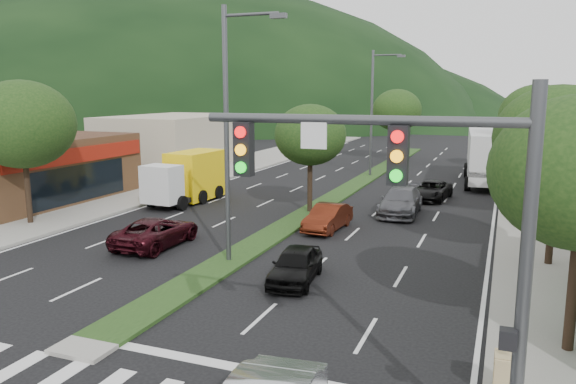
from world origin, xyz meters
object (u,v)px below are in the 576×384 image
at_px(tree_med_near, 310,135).
at_px(tree_l_a, 22,124).
at_px(tree_r_e, 532,115).
at_px(box_truck, 189,179).
at_px(car_queue_c, 328,217).
at_px(a_frame_sign, 507,371).
at_px(tree_r_b, 559,139).
at_px(car_queue_b, 401,201).
at_px(tree_r_d, 537,116).
at_px(car_queue_a, 296,265).
at_px(streetlight_mid, 374,107).
at_px(suv_maroon, 156,232).
at_px(tree_r_c, 546,133).
at_px(motorhome, 488,156).
at_px(tree_med_far, 397,110).
at_px(streetlight_near, 231,124).
at_px(car_queue_d, 431,190).
at_px(traffic_signal, 433,216).

bearing_deg(tree_med_near, tree_l_a, -147.38).
distance_m(tree_r_e, box_truck, 29.66).
height_order(tree_r_e, car_queue_c, tree_r_e).
bearing_deg(tree_r_e, a_frame_sign, -92.20).
relative_size(tree_r_b, car_queue_b, 1.36).
height_order(tree_r_d, car_queue_c, tree_r_d).
xyz_separation_m(tree_r_b, car_queue_a, (-8.66, -5.24, -4.40)).
bearing_deg(car_queue_c, tree_r_d, 61.08).
bearing_deg(streetlight_mid, tree_l_a, -118.92).
height_order(tree_l_a, suv_maroon, tree_l_a).
bearing_deg(suv_maroon, tree_r_b, -169.59).
xyz_separation_m(suv_maroon, car_queue_c, (6.25, 5.58, -0.01)).
bearing_deg(tree_r_e, tree_r_c, -90.00).
xyz_separation_m(streetlight_mid, motorhome, (8.79, -0.40, -3.50)).
xyz_separation_m(tree_med_near, a_frame_sign, (10.50, -16.98, -3.72)).
height_order(tree_med_far, streetlight_near, streetlight_near).
bearing_deg(car_queue_d, tree_l_a, -134.80).
height_order(car_queue_b, motorhome, motorhome).
relative_size(tree_r_e, suv_maroon, 1.43).
bearing_deg(car_queue_a, car_queue_b, 76.70).
bearing_deg(motorhome, tree_r_c, -80.92).
bearing_deg(motorhome, tree_r_e, 63.60).
distance_m(tree_r_e, tree_med_near, 25.06).
relative_size(car_queue_a, a_frame_sign, 2.92).
bearing_deg(streetlight_mid, tree_med_near, -90.78).
distance_m(car_queue_c, motorhome, 19.34).
height_order(tree_r_e, motorhome, tree_r_e).
bearing_deg(motorhome, car_queue_b, -111.98).
xyz_separation_m(tree_l_a, suv_maroon, (8.38, -1.00, -4.53)).
bearing_deg(streetlight_mid, traffic_signal, -75.67).
distance_m(traffic_signal, tree_l_a, 24.43).
bearing_deg(car_queue_c, car_queue_a, -77.46).
relative_size(tree_r_d, car_queue_a, 1.93).
xyz_separation_m(tree_r_b, tree_med_far, (-12.00, 32.00, -0.03)).
height_order(tree_r_b, tree_l_a, tree_l_a).
relative_size(car_queue_c, box_truck, 0.61).
distance_m(car_queue_b, motorhome, 13.73).
bearing_deg(tree_r_c, tree_r_d, 90.00).
height_order(tree_med_far, streetlight_mid, streetlight_mid).
bearing_deg(tree_med_far, suv_maroon, -96.72).
bearing_deg(tree_r_b, tree_l_a, -175.33).
height_order(tree_r_e, a_frame_sign, tree_r_e).
distance_m(tree_r_b, streetlight_mid, 24.09).
distance_m(car_queue_a, car_queue_b, 12.91).
bearing_deg(a_frame_sign, motorhome, 90.72).
relative_size(tree_med_far, suv_maroon, 1.48).
bearing_deg(streetlight_near, streetlight_mid, 90.00).
relative_size(traffic_signal, box_truck, 1.09).
xyz_separation_m(tree_r_d, car_queue_c, (-9.87, -15.42, -4.54)).
distance_m(tree_med_near, motorhome, 17.31).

